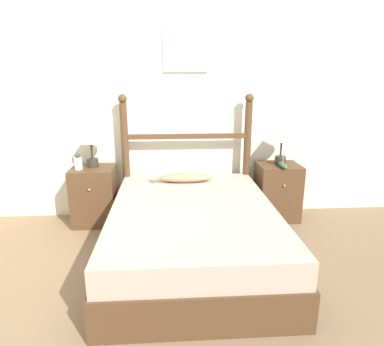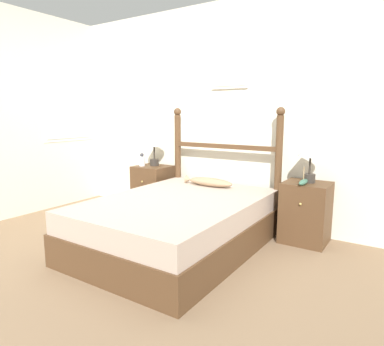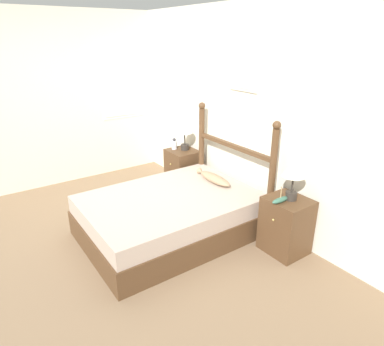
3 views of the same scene
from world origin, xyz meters
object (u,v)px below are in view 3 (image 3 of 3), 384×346
object	(u,v)px
nightstand_left	(183,170)
nightstand_right	(286,225)
bed	(170,216)
model_boat	(280,200)
table_lamp_left	(185,130)
table_lamp_right	(294,172)
bottle	(174,144)
fish_pillow	(214,178)

from	to	relation	value
nightstand_left	nightstand_right	size ratio (longest dim) A/B	1.00
bed	nightstand_left	distance (m)	1.29
model_boat	table_lamp_left	bearing A→B (deg)	175.10
nightstand_left	table_lamp_right	xyz separation A→B (m)	(1.99, 0.01, 0.61)
table_lamp_right	bottle	distance (m)	2.13
nightstand_left	nightstand_right	world-z (taller)	same
table_lamp_right	model_boat	bearing A→B (deg)	-97.02
nightstand_left	table_lamp_left	bearing A→B (deg)	93.54
bed	table_lamp_right	bearing A→B (deg)	40.13
nightstand_right	bottle	xyz separation A→B (m)	(-2.10, -0.06, 0.38)
nightstand_left	table_lamp_right	distance (m)	2.08
table_lamp_left	table_lamp_right	bearing A→B (deg)	-0.83
nightstand_left	nightstand_right	bearing A→B (deg)	0.00
table_lamp_right	table_lamp_left	bearing A→B (deg)	179.17
table_lamp_left	fish_pillow	xyz separation A→B (m)	(0.95, -0.20, -0.39)
bed	model_boat	distance (m)	1.27
nightstand_right	fish_pillow	size ratio (longest dim) A/B	1.03
bed	table_lamp_left	xyz separation A→B (m)	(-0.99, 0.87, 0.68)
fish_pillow	model_boat	bearing A→B (deg)	1.89
table_lamp_left	model_boat	bearing A→B (deg)	-4.90
bed	nightstand_left	bearing A→B (deg)	140.00
model_boat	bottle	bearing A→B (deg)	178.26
table_lamp_left	nightstand_left	bearing A→B (deg)	-86.46
table_lamp_right	nightstand_right	bearing A→B (deg)	-130.42
bed	fish_pillow	xyz separation A→B (m)	(-0.04, 0.67, 0.29)
nightstand_right	table_lamp_right	bearing A→B (deg)	49.58
table_lamp_left	bottle	xyz separation A→B (m)	(-0.12, -0.11, -0.23)
nightstand_left	fish_pillow	size ratio (longest dim) A/B	1.03
table_lamp_right	bottle	world-z (taller)	table_lamp_right
nightstand_right	model_boat	bearing A→B (deg)	-92.66
model_boat	fish_pillow	xyz separation A→B (m)	(-1.02, -0.03, -0.11)
bed	fish_pillow	distance (m)	0.73
bottle	fish_pillow	distance (m)	1.09
model_boat	fish_pillow	distance (m)	1.03
fish_pillow	bottle	bearing A→B (deg)	174.80
nightstand_left	fish_pillow	distance (m)	0.99
bottle	nightstand_right	bearing A→B (deg)	1.72
bed	bottle	bearing A→B (deg)	145.43
table_lamp_right	fish_pillow	distance (m)	1.12
nightstand_right	bed	bearing A→B (deg)	-140.00
nightstand_left	table_lamp_left	world-z (taller)	table_lamp_left
bed	table_lamp_right	world-z (taller)	table_lamp_right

